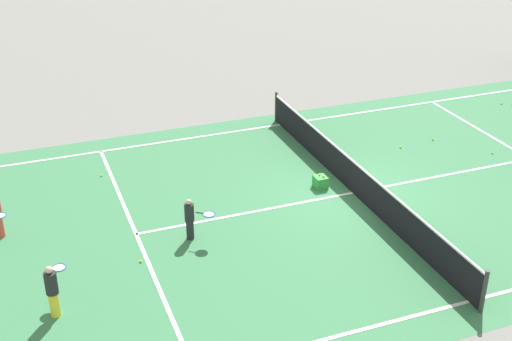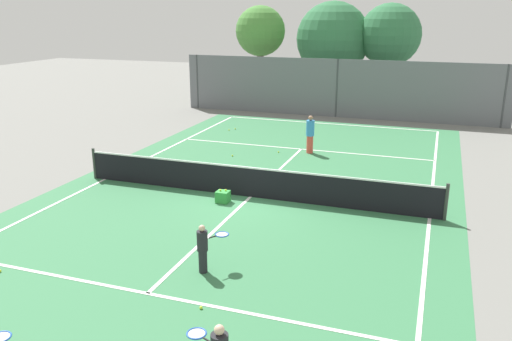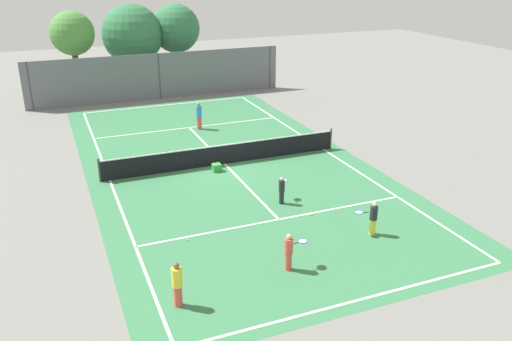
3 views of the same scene
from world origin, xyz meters
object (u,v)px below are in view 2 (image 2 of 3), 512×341
Objects in this scene: player_0 at (310,134)px; ball_crate at (223,197)px; tennis_ball_4 at (232,156)px; player_2 at (204,247)px; tennis_ball_7 at (278,152)px; tennis_ball_6 at (0,271)px; tennis_ball_1 at (223,165)px; tennis_ball_3 at (235,129)px; tennis_ball_5 at (185,178)px; tennis_ball_2 at (201,308)px; tennis_ball_0 at (229,130)px.

ball_crate is (-1.13, -6.68, -0.63)m from player_0.
player_2 is at bearing -71.83° from tennis_ball_4.
tennis_ball_7 is at bearing 36.59° from tennis_ball_4.
tennis_ball_6 is 1.00× the size of tennis_ball_7.
player_2 reaches higher than tennis_ball_1.
tennis_ball_5 is at bearing -80.99° from tennis_ball_3.
player_0 is 12.55m from tennis_ball_2.
player_2 reaches higher than tennis_ball_7.
tennis_ball_3 is (-3.49, 9.85, -0.15)m from ball_crate.
player_2 is at bearing -72.48° from ball_crate.
tennis_ball_7 is (2.09, 4.54, 0.00)m from tennis_ball_5.
tennis_ball_3 is at bearing 109.48° from ball_crate.
tennis_ball_3 is at bearing 107.32° from tennis_ball_1.
tennis_ball_0 is at bearing 149.63° from player_0.
tennis_ball_4 is at bearing -150.74° from player_0.
player_2 is at bearing -69.95° from tennis_ball_0.
tennis_ball_2 is at bearing -69.73° from tennis_ball_0.
player_0 is 11.03m from player_2.
player_2 is 4.73m from tennis_ball_6.
player_0 is at bearing 17.94° from tennis_ball_7.
tennis_ball_1 is at bearing -72.68° from tennis_ball_3.
tennis_ball_4 is at bearing 108.73° from tennis_ball_2.
tennis_ball_0 and tennis_ball_6 have the same top height.
tennis_ball_0 is 1.00× the size of tennis_ball_5.
player_0 reaches higher than tennis_ball_6.
tennis_ball_5 is 7.72m from tennis_ball_6.
player_2 is 17.61× the size of tennis_ball_6.
tennis_ball_0 and tennis_ball_7 have the same top height.
player_2 is 10.74m from tennis_ball_7.
tennis_ball_5 is (-0.63, -1.98, 0.00)m from tennis_ball_1.
tennis_ball_0 is at bearing -119.92° from tennis_ball_3.
tennis_ball_3 is (-4.86, 14.20, -0.58)m from player_2.
tennis_ball_7 is (3.38, -3.57, 0.00)m from tennis_ball_3.
tennis_ball_6 is at bearing -103.52° from tennis_ball_7.
tennis_ball_1 is 2.95m from tennis_ball_7.
tennis_ball_4 is at bearing 81.90° from tennis_ball_5.
tennis_ball_6 is (-3.05, -5.94, -0.15)m from ball_crate.
tennis_ball_2 and tennis_ball_3 have the same top height.
tennis_ball_2 is at bearing -61.08° from tennis_ball_5.
player_0 is 5.64m from tennis_ball_0.
tennis_ball_5 is at bearing -107.59° from tennis_ball_1.
tennis_ball_7 is (2.94, 12.22, 0.00)m from tennis_ball_6.
ball_crate is at bearing 107.52° from player_2.
tennis_ball_3 is 1.00× the size of tennis_ball_5.
tennis_ball_1 is at bearing -132.36° from player_0.
tennis_ball_2 is 1.00× the size of tennis_ball_6.
tennis_ball_0 is 16.34m from tennis_ball_2.
player_2 is 1.69m from tennis_ball_2.
tennis_ball_5 is 1.00× the size of tennis_ball_6.
tennis_ball_1 is (-1.57, 3.71, -0.15)m from ball_crate.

